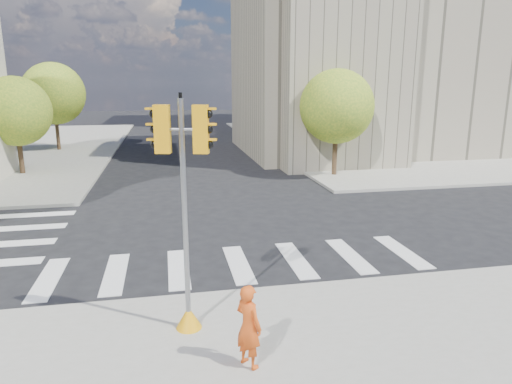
# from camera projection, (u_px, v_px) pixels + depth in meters

# --- Properties ---
(ground) EXTENTS (160.00, 160.00, 0.00)m
(ground) POSITION_uv_depth(u_px,v_px,m) (232.00, 242.00, 15.75)
(ground) COLOR black
(ground) RESTS_ON ground
(sidewalk_far_right) EXTENTS (28.00, 40.00, 0.15)m
(sidewalk_far_right) POSITION_uv_depth(u_px,v_px,m) (397.00, 139.00, 44.34)
(sidewalk_far_right) COLOR gray
(sidewalk_far_right) RESTS_ON ground
(civic_building) EXTENTS (26.00, 16.00, 19.39)m
(civic_building) POSITION_uv_depth(u_px,v_px,m) (394.00, 58.00, 35.26)
(civic_building) COLOR gray
(civic_building) RESTS_ON ground
(office_tower) EXTENTS (20.00, 18.00, 30.00)m
(office_tower) POSITION_uv_depth(u_px,v_px,m) (357.00, 3.00, 56.50)
(office_tower) COLOR #9EA0A3
(office_tower) RESTS_ON ground
(tree_lw_mid) EXTENTS (4.00, 4.00, 5.77)m
(tree_lw_mid) POSITION_uv_depth(u_px,v_px,m) (15.00, 111.00, 26.23)
(tree_lw_mid) COLOR #382616
(tree_lw_mid) RESTS_ON ground
(tree_lw_far) EXTENTS (4.80, 4.80, 6.95)m
(tree_lw_far) POSITION_uv_depth(u_px,v_px,m) (54.00, 94.00, 35.58)
(tree_lw_far) COLOR #382616
(tree_lw_far) RESTS_ON ground
(tree_re_near) EXTENTS (4.20, 4.20, 6.16)m
(tree_re_near) POSITION_uv_depth(u_px,v_px,m) (337.00, 107.00, 25.77)
(tree_re_near) COLOR #382616
(tree_re_near) RESTS_ON ground
(tree_re_mid) EXTENTS (4.60, 4.60, 6.66)m
(tree_re_mid) POSITION_uv_depth(u_px,v_px,m) (283.00, 96.00, 37.15)
(tree_re_mid) COLOR #382616
(tree_re_mid) RESTS_ON ground
(tree_re_far) EXTENTS (4.00, 4.00, 5.88)m
(tree_re_far) POSITION_uv_depth(u_px,v_px,m) (255.00, 97.00, 48.70)
(tree_re_far) COLOR #382616
(tree_re_far) RESTS_ON ground
(lamp_near) EXTENTS (0.35, 0.18, 8.11)m
(lamp_near) POSITION_uv_depth(u_px,v_px,m) (322.00, 95.00, 29.56)
(lamp_near) COLOR black
(lamp_near) RESTS_ON sidewalk_far_right
(lamp_far) EXTENTS (0.35, 0.18, 8.11)m
(lamp_far) POSITION_uv_depth(u_px,v_px,m) (272.00, 91.00, 42.91)
(lamp_far) COLOR black
(lamp_far) RESTS_ON sidewalk_far_right
(traffic_signal) EXTENTS (1.08, 0.56, 5.03)m
(traffic_signal) POSITION_uv_depth(u_px,v_px,m) (186.00, 234.00, 9.46)
(traffic_signal) COLOR orange
(traffic_signal) RESTS_ON sidewalk_near
(photographer) EXTENTS (0.66, 0.71, 1.63)m
(photographer) POSITION_uv_depth(u_px,v_px,m) (249.00, 326.00, 8.45)
(photographer) COLOR #CF4913
(photographer) RESTS_ON sidewalk_near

